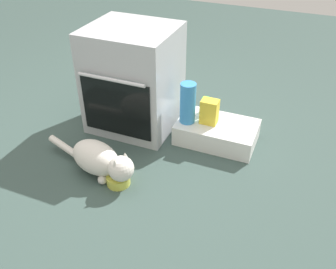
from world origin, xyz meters
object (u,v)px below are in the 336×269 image
Objects in this scene: food_bowl at (118,179)px; oven at (133,79)px; soda_can at (206,105)px; snack_bag at (209,112)px; pantry_cabinet at (217,132)px; water_bottle at (188,103)px; cat at (100,159)px.

oven is at bearing 107.65° from food_bowl.
food_bowl is at bearing -111.11° from soda_can.
snack_bag is at bearing 0.16° from oven.
snack_bag is (0.59, 0.00, -0.14)m from oven.
oven reaches higher than pantry_cabinet.
pantry_cabinet is 0.22m from soda_can.
oven is at bearing 174.55° from water_bottle.
oven is at bearing -178.91° from pantry_cabinet.
food_bowl is at bearing -109.73° from water_bottle.
soda_can reaches higher than pantry_cabinet.
snack_bag is (0.52, 0.64, 0.12)m from cat.
cat is 0.72m from water_bottle.
snack_bag reaches higher than soda_can.
pantry_cabinet is 0.81m from food_bowl.
cat is at bearing -83.68° from oven.
oven reaches higher than snack_bag.
food_bowl is (-0.44, -0.69, -0.04)m from pantry_cabinet.
pantry_cabinet is at bearing -42.13° from soda_can.
water_bottle is 2.50× the size of soda_can.
water_bottle is (0.23, 0.63, 0.26)m from food_bowl.
soda_can is (0.31, 0.80, 0.17)m from food_bowl.
food_bowl is 0.20× the size of cat.
snack_bag reaches higher than pantry_cabinet.
pantry_cabinet is at bearing 57.45° from food_bowl.
water_bottle reaches higher than food_bowl.
soda_can reaches higher than cat.
pantry_cabinet is (0.65, 0.01, -0.31)m from oven.
water_bottle is at bearing 70.27° from food_bowl.
snack_bag is (0.15, 0.04, -0.06)m from water_bottle.
soda_can is (-0.13, 0.12, 0.13)m from pantry_cabinet.
snack_bag reaches higher than cat.
oven is 4.25× the size of snack_bag.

